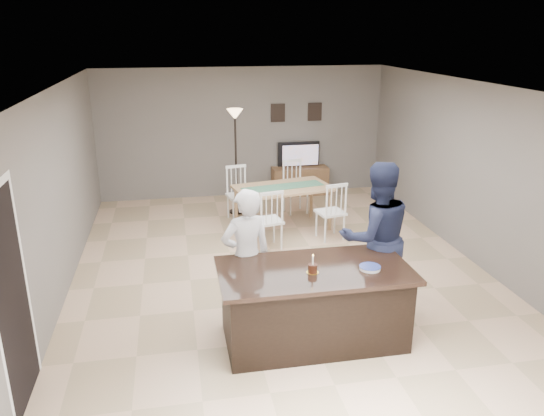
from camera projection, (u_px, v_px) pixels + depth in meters
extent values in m
plane|color=tan|center=(281.00, 272.00, 7.85)|extent=(8.00, 8.00, 0.00)
plane|color=slate|center=(243.00, 133.00, 11.14)|extent=(6.00, 0.00, 6.00)
plane|color=slate|center=(399.00, 343.00, 3.69)|extent=(6.00, 0.00, 6.00)
plane|color=slate|center=(56.00, 197.00, 6.88)|extent=(0.00, 8.00, 8.00)
plane|color=slate|center=(477.00, 175.00, 7.95)|extent=(0.00, 8.00, 8.00)
plane|color=white|center=(282.00, 87.00, 6.98)|extent=(8.00, 8.00, 0.00)
cube|color=black|center=(313.00, 306.00, 6.04)|extent=(2.00, 1.00, 0.85)
cube|color=black|center=(314.00, 270.00, 5.89)|extent=(2.15, 1.10, 0.05)
cube|color=brown|center=(300.00, 181.00, 11.47)|extent=(1.20, 0.40, 0.60)
imported|color=black|center=(300.00, 155.00, 11.36)|extent=(0.91, 0.12, 0.53)
plane|color=orange|center=(300.00, 155.00, 11.28)|extent=(0.78, 0.00, 0.78)
cube|color=black|center=(278.00, 113.00, 11.12)|extent=(0.30, 0.02, 0.38)
cube|color=black|center=(315.00, 112.00, 11.26)|extent=(0.30, 0.02, 0.38)
plane|color=black|center=(13.00, 303.00, 4.84)|extent=(0.00, 2.10, 2.10)
imported|color=silver|center=(246.00, 257.00, 6.29)|extent=(0.70, 0.54, 1.70)
imported|color=#1A203B|center=(376.00, 237.00, 6.59)|extent=(0.95, 0.75, 1.93)
cylinder|color=gold|center=(313.00, 272.00, 5.79)|extent=(0.14, 0.14, 0.00)
cylinder|color=#3E1B10|center=(313.00, 268.00, 5.77)|extent=(0.10, 0.10, 0.09)
cylinder|color=white|center=(313.00, 260.00, 5.74)|extent=(0.02, 0.02, 0.10)
sphere|color=#FFBF4C|center=(313.00, 255.00, 5.72)|extent=(0.02, 0.02, 0.02)
cylinder|color=white|center=(370.00, 269.00, 5.86)|extent=(0.23, 0.23, 0.01)
cylinder|color=white|center=(370.00, 268.00, 5.86)|extent=(0.23, 0.23, 0.01)
cylinder|color=white|center=(370.00, 267.00, 5.86)|extent=(0.23, 0.23, 0.01)
cylinder|color=#324399|center=(370.00, 266.00, 5.85)|extent=(0.24, 0.24, 0.00)
cube|color=tan|center=(283.00, 188.00, 9.34)|extent=(1.81, 1.23, 0.04)
cylinder|color=tan|center=(250.00, 221.00, 8.87)|extent=(0.06, 0.06, 0.74)
cylinder|color=tan|center=(311.00, 198.00, 10.07)|extent=(0.06, 0.06, 0.74)
cube|color=#467F5C|center=(283.00, 187.00, 9.34)|extent=(1.50, 0.63, 0.01)
cube|color=white|center=(268.00, 221.00, 8.60)|extent=(0.51, 0.49, 0.04)
cylinder|color=white|center=(261.00, 240.00, 8.47)|extent=(0.03, 0.03, 0.45)
cylinder|color=white|center=(274.00, 230.00, 8.88)|extent=(0.03, 0.03, 0.45)
cube|color=white|center=(272.00, 193.00, 8.26)|extent=(0.39, 0.10, 0.05)
cube|color=white|center=(330.00, 212.00, 8.99)|extent=(0.51, 0.49, 0.04)
cylinder|color=white|center=(325.00, 230.00, 8.86)|extent=(0.03, 0.03, 0.45)
cylinder|color=white|center=(335.00, 221.00, 9.28)|extent=(0.03, 0.03, 0.45)
cube|color=white|center=(337.00, 186.00, 8.66)|extent=(0.39, 0.10, 0.05)
cube|color=white|center=(239.00, 196.00, 9.88)|extent=(0.51, 0.49, 0.04)
cylinder|color=white|center=(246.00, 205.00, 10.17)|extent=(0.03, 0.03, 0.45)
cylinder|color=white|center=(233.00, 212.00, 9.75)|extent=(0.03, 0.03, 0.45)
cube|color=white|center=(236.00, 166.00, 9.88)|extent=(0.39, 0.10, 0.05)
cube|color=white|center=(296.00, 189.00, 10.28)|extent=(0.51, 0.49, 0.04)
cylinder|color=white|center=(300.00, 198.00, 10.57)|extent=(0.03, 0.03, 0.45)
cylinder|color=white|center=(291.00, 205.00, 10.15)|extent=(0.03, 0.03, 0.45)
cube|color=white|center=(292.00, 161.00, 10.28)|extent=(0.39, 0.10, 0.05)
cylinder|color=black|center=(237.00, 211.00, 10.42)|extent=(0.30, 0.30, 0.03)
cylinder|color=black|center=(236.00, 165.00, 10.12)|extent=(0.04, 0.04, 1.86)
cone|color=#FBCB8A|center=(235.00, 114.00, 9.81)|extent=(0.30, 0.30, 0.19)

